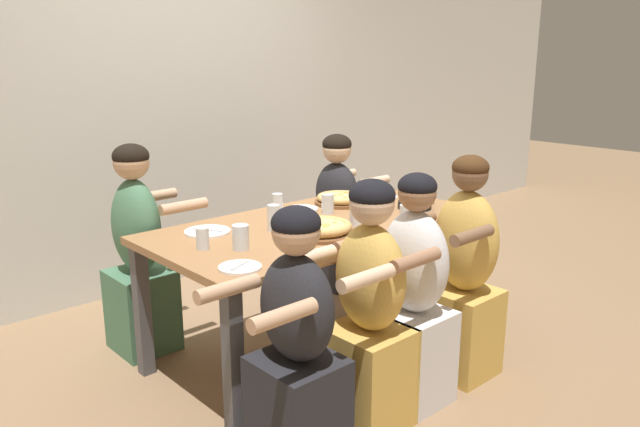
# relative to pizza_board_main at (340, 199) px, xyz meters

# --- Properties ---
(ground_plane) EXTENTS (18.00, 18.00, 0.00)m
(ground_plane) POSITION_rel_pizza_board_main_xyz_m (-0.39, -0.24, -0.79)
(ground_plane) COLOR #896B4C
(ground_plane) RESTS_ON ground
(restaurant_back_panel) EXTENTS (10.00, 0.06, 3.20)m
(restaurant_back_panel) POSITION_rel_pizza_board_main_xyz_m (-0.39, 1.36, 0.81)
(restaurant_back_panel) COLOR silver
(restaurant_back_panel) RESTS_ON ground
(dining_table) EXTENTS (1.88, 0.95, 0.76)m
(dining_table) POSITION_rel_pizza_board_main_xyz_m (-0.39, -0.24, -0.11)
(dining_table) COLOR #996B42
(dining_table) RESTS_ON ground
(pizza_board_main) EXTENTS (0.32, 0.32, 0.06)m
(pizza_board_main) POSITION_rel_pizza_board_main_xyz_m (0.00, 0.00, 0.00)
(pizza_board_main) COLOR brown
(pizza_board_main) RESTS_ON dining_table
(pizza_board_second) EXTENTS (0.36, 0.36, 0.07)m
(pizza_board_second) POSITION_rel_pizza_board_main_xyz_m (-0.54, -0.42, 0.00)
(pizza_board_second) COLOR brown
(pizza_board_second) RESTS_ON dining_table
(skillet_bowl) EXTENTS (0.29, 0.20, 0.11)m
(skillet_bowl) POSITION_rel_pizza_board_main_xyz_m (0.25, -0.39, 0.02)
(skillet_bowl) COLOR black
(skillet_bowl) RESTS_ON dining_table
(empty_plate_a) EXTENTS (0.21, 0.21, 0.02)m
(empty_plate_a) POSITION_rel_pizza_board_main_xyz_m (0.30, -0.07, -0.02)
(empty_plate_a) COLOR white
(empty_plate_a) RESTS_ON dining_table
(empty_plate_b) EXTENTS (0.19, 0.19, 0.02)m
(empty_plate_b) POSITION_rel_pizza_board_main_xyz_m (-0.28, 0.04, -0.02)
(empty_plate_b) COLOR white
(empty_plate_b) RESTS_ON dining_table
(empty_plate_c) EXTENTS (0.24, 0.24, 0.02)m
(empty_plate_c) POSITION_rel_pizza_board_main_xyz_m (-0.96, 0.00, -0.02)
(empty_plate_c) COLOR white
(empty_plate_c) RESTS_ON dining_table
(empty_plate_d) EXTENTS (0.19, 0.19, 0.02)m
(empty_plate_d) POSITION_rel_pizza_board_main_xyz_m (-1.15, -0.57, -0.02)
(empty_plate_d) COLOR white
(empty_plate_d) RESTS_ON dining_table
(cocktail_glass_blue) EXTENTS (0.07, 0.07, 0.12)m
(cocktail_glass_blue) POSITION_rel_pizza_board_main_xyz_m (-0.78, -0.57, 0.02)
(cocktail_glass_blue) COLOR silver
(cocktail_glass_blue) RESTS_ON dining_table
(drinking_glass_a) EXTENTS (0.07, 0.07, 0.12)m
(drinking_glass_a) POSITION_rel_pizza_board_main_xyz_m (-0.10, -0.60, 0.02)
(drinking_glass_a) COLOR silver
(drinking_glass_a) RESTS_ON dining_table
(drinking_glass_b) EXTENTS (0.07, 0.07, 0.11)m
(drinking_glass_b) POSITION_rel_pizza_board_main_xyz_m (-0.22, -0.12, 0.03)
(drinking_glass_b) COLOR silver
(drinking_glass_b) RESTS_ON dining_table
(drinking_glass_c) EXTENTS (0.08, 0.08, 0.12)m
(drinking_glass_c) POSITION_rel_pizza_board_main_xyz_m (-0.99, -0.35, 0.03)
(drinking_glass_c) COLOR silver
(drinking_glass_c) RESTS_ON dining_table
(drinking_glass_d) EXTENTS (0.07, 0.07, 0.11)m
(drinking_glass_d) POSITION_rel_pizza_board_main_xyz_m (-0.29, -0.42, 0.03)
(drinking_glass_d) COLOR silver
(drinking_glass_d) RESTS_ON dining_table
(drinking_glass_e) EXTENTS (0.06, 0.06, 0.10)m
(drinking_glass_e) POSITION_rel_pizza_board_main_xyz_m (-0.40, 0.12, 0.02)
(drinking_glass_e) COLOR silver
(drinking_glass_e) RESTS_ON dining_table
(drinking_glass_f) EXTENTS (0.06, 0.06, 0.11)m
(drinking_glass_f) POSITION_rel_pizza_board_main_xyz_m (-1.12, -0.22, 0.02)
(drinking_glass_f) COLOR silver
(drinking_glass_f) RESTS_ON dining_table
(drinking_glass_g) EXTENTS (0.06, 0.06, 0.14)m
(drinking_glass_g) POSITION_rel_pizza_board_main_xyz_m (-0.68, -0.20, 0.03)
(drinking_glass_g) COLOR silver
(drinking_glass_g) RESTS_ON dining_table
(diner_near_left) EXTENTS (0.51, 0.40, 1.10)m
(diner_near_left) POSITION_rel_pizza_board_main_xyz_m (-1.15, -0.94, -0.28)
(diner_near_left) COLOR #232328
(diner_near_left) RESTS_ON ground
(diner_far_left) EXTENTS (0.51, 0.40, 1.19)m
(diner_far_left) POSITION_rel_pizza_board_main_xyz_m (-1.13, 0.46, -0.24)
(diner_far_left) COLOR #477556
(diner_far_left) RESTS_ON ground
(diner_far_right) EXTENTS (0.51, 0.40, 1.11)m
(diner_far_right) POSITION_rel_pizza_board_main_xyz_m (0.41, 0.46, -0.27)
(diner_far_right) COLOR #232328
(diner_far_right) RESTS_ON ground
(diner_near_midleft) EXTENTS (0.51, 0.40, 1.15)m
(diner_near_midleft) POSITION_rel_pizza_board_main_xyz_m (-0.72, -0.94, -0.26)
(diner_near_midleft) COLOR gold
(diner_near_midleft) RESTS_ON ground
(diner_near_midright) EXTENTS (0.51, 0.40, 1.18)m
(diner_near_midright) POSITION_rel_pizza_board_main_xyz_m (-0.01, -0.94, -0.26)
(diner_near_midright) COLOR gold
(diner_near_midright) RESTS_ON ground
(diner_near_center) EXTENTS (0.51, 0.40, 1.14)m
(diner_near_center) POSITION_rel_pizza_board_main_xyz_m (-0.42, -0.94, -0.27)
(diner_near_center) COLOR silver
(diner_near_center) RESTS_ON ground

